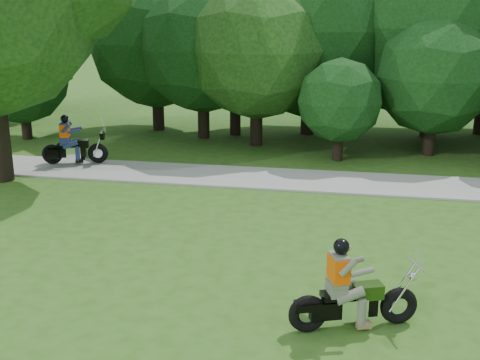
{
  "coord_description": "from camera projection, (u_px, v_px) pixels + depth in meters",
  "views": [
    {
      "loc": [
        -0.56,
        -8.7,
        4.88
      ],
      "look_at": [
        -2.93,
        3.74,
        1.19
      ],
      "focal_mm": 45.0,
      "sensor_mm": 36.0,
      "label": 1
    }
  ],
  "objects": [
    {
      "name": "ground",
      "position": [
        378.0,
        327.0,
        9.46
      ],
      "size": [
        100.0,
        100.0,
        0.0
      ],
      "primitive_type": "plane",
      "color": "#2D5A19",
      "rests_on": "ground"
    },
    {
      "name": "touring_motorcycle",
      "position": [
        70.0,
        146.0,
        18.89
      ],
      "size": [
        2.02,
        1.03,
        1.57
      ],
      "rotation": [
        0.0,
        0.0,
        0.29
      ],
      "color": "black",
      "rests_on": "walkway"
    },
    {
      "name": "chopper_motorcycle",
      "position": [
        348.0,
        296.0,
        9.3
      ],
      "size": [
        2.06,
        1.08,
        1.51
      ],
      "rotation": [
        0.0,
        0.0,
        0.36
      ],
      "color": "black",
      "rests_on": "ground"
    },
    {
      "name": "walkway",
      "position": [
        370.0,
        184.0,
        17.0
      ],
      "size": [
        60.0,
        2.2,
        0.06
      ],
      "primitive_type": "cube",
      "color": "gray",
      "rests_on": "ground"
    },
    {
      "name": "tree_line",
      "position": [
        432.0,
        41.0,
        21.86
      ],
      "size": [
        39.55,
        11.01,
        7.79
      ],
      "color": "black",
      "rests_on": "ground"
    }
  ]
}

